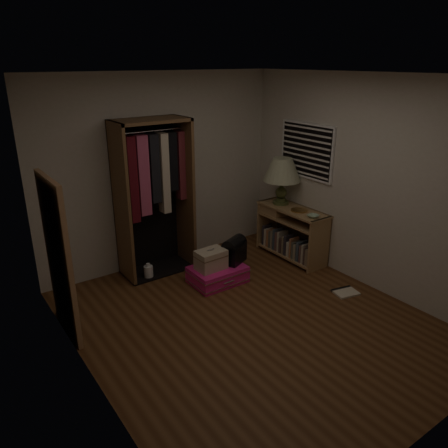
{
  "coord_description": "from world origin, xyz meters",
  "views": [
    {
      "loc": [
        -2.65,
        -3.21,
        2.73
      ],
      "look_at": [
        0.3,
        0.95,
        0.8
      ],
      "focal_mm": 35.0,
      "sensor_mm": 36.0,
      "label": 1
    }
  ],
  "objects_px": {
    "open_wardrobe": "(154,185)",
    "floor_mirror": "(59,259)",
    "black_bag": "(234,250)",
    "white_jug": "(149,272)",
    "console_bookshelf": "(290,231)",
    "pink_suitcase": "(218,274)",
    "train_case": "(211,260)",
    "table_lamp": "(282,171)"
  },
  "relations": [
    {
      "from": "floor_mirror",
      "to": "train_case",
      "type": "relative_size",
      "value": 4.42
    },
    {
      "from": "console_bookshelf",
      "to": "open_wardrobe",
      "type": "bearing_deg",
      "value": 157.62
    },
    {
      "from": "open_wardrobe",
      "to": "floor_mirror",
      "type": "bearing_deg",
      "value": -152.27
    },
    {
      "from": "train_case",
      "to": "white_jug",
      "type": "height_order",
      "value": "train_case"
    },
    {
      "from": "black_bag",
      "to": "open_wardrobe",
      "type": "bearing_deg",
      "value": 108.33
    },
    {
      "from": "black_bag",
      "to": "table_lamp",
      "type": "distance_m",
      "value": 1.39
    },
    {
      "from": "black_bag",
      "to": "white_jug",
      "type": "xyz_separation_m",
      "value": [
        -0.95,
        0.63,
        -0.31
      ]
    },
    {
      "from": "pink_suitcase",
      "to": "black_bag",
      "type": "relative_size",
      "value": 1.87
    },
    {
      "from": "console_bookshelf",
      "to": "black_bag",
      "type": "bearing_deg",
      "value": -176.24
    },
    {
      "from": "floor_mirror",
      "to": "pink_suitcase",
      "type": "height_order",
      "value": "floor_mirror"
    },
    {
      "from": "open_wardrobe",
      "to": "train_case",
      "type": "bearing_deg",
      "value": -65.68
    },
    {
      "from": "pink_suitcase",
      "to": "table_lamp",
      "type": "height_order",
      "value": "table_lamp"
    },
    {
      "from": "open_wardrobe",
      "to": "train_case",
      "type": "distance_m",
      "value": 1.21
    },
    {
      "from": "table_lamp",
      "to": "white_jug",
      "type": "xyz_separation_m",
      "value": [
        -2.01,
        0.34,
        -1.15
      ]
    },
    {
      "from": "train_case",
      "to": "white_jug",
      "type": "distance_m",
      "value": 0.89
    },
    {
      "from": "console_bookshelf",
      "to": "black_bag",
      "type": "xyz_separation_m",
      "value": [
        -1.06,
        -0.07,
        0.0
      ]
    },
    {
      "from": "console_bookshelf",
      "to": "table_lamp",
      "type": "relative_size",
      "value": 1.66
    },
    {
      "from": "floor_mirror",
      "to": "table_lamp",
      "type": "relative_size",
      "value": 2.52
    },
    {
      "from": "train_case",
      "to": "black_bag",
      "type": "distance_m",
      "value": 0.36
    },
    {
      "from": "console_bookshelf",
      "to": "train_case",
      "type": "bearing_deg",
      "value": -177.68
    },
    {
      "from": "table_lamp",
      "to": "black_bag",
      "type": "bearing_deg",
      "value": -164.64
    },
    {
      "from": "pink_suitcase",
      "to": "console_bookshelf",
      "type": "bearing_deg",
      "value": 2.96
    },
    {
      "from": "pink_suitcase",
      "to": "black_bag",
      "type": "height_order",
      "value": "black_bag"
    },
    {
      "from": "open_wardrobe",
      "to": "black_bag",
      "type": "relative_size",
      "value": 5.42
    },
    {
      "from": "floor_mirror",
      "to": "black_bag",
      "type": "relative_size",
      "value": 4.5
    },
    {
      "from": "pink_suitcase",
      "to": "train_case",
      "type": "relative_size",
      "value": 1.84
    },
    {
      "from": "black_bag",
      "to": "train_case",
      "type": "bearing_deg",
      "value": 154.58
    },
    {
      "from": "white_jug",
      "to": "console_bookshelf",
      "type": "bearing_deg",
      "value": -15.54
    },
    {
      "from": "floor_mirror",
      "to": "train_case",
      "type": "bearing_deg",
      "value": -0.45
    },
    {
      "from": "train_case",
      "to": "black_bag",
      "type": "relative_size",
      "value": 1.02
    },
    {
      "from": "pink_suitcase",
      "to": "white_jug",
      "type": "distance_m",
      "value": 0.93
    },
    {
      "from": "black_bag",
      "to": "floor_mirror",
      "type": "bearing_deg",
      "value": 155.8
    },
    {
      "from": "console_bookshelf",
      "to": "pink_suitcase",
      "type": "distance_m",
      "value": 1.35
    },
    {
      "from": "open_wardrobe",
      "to": "console_bookshelf",
      "type": "bearing_deg",
      "value": -22.38
    },
    {
      "from": "pink_suitcase",
      "to": "floor_mirror",
      "type": "bearing_deg",
      "value": 179.49
    },
    {
      "from": "white_jug",
      "to": "pink_suitcase",
      "type": "bearing_deg",
      "value": -42.22
    },
    {
      "from": "console_bookshelf",
      "to": "pink_suitcase",
      "type": "bearing_deg",
      "value": -177.18
    },
    {
      "from": "black_bag",
      "to": "table_lamp",
      "type": "bearing_deg",
      "value": -8.14
    },
    {
      "from": "console_bookshelf",
      "to": "train_case",
      "type": "distance_m",
      "value": 1.42
    },
    {
      "from": "train_case",
      "to": "floor_mirror",
      "type": "bearing_deg",
      "value": 177.9
    },
    {
      "from": "train_case",
      "to": "pink_suitcase",
      "type": "bearing_deg",
      "value": -6.16
    },
    {
      "from": "pink_suitcase",
      "to": "white_jug",
      "type": "height_order",
      "value": "pink_suitcase"
    }
  ]
}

